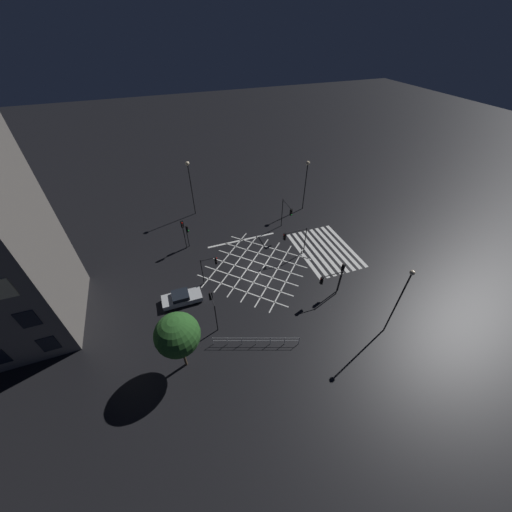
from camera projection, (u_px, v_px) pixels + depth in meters
ground_plane at (256, 267)px, 35.02m from camera, size 200.00×200.00×0.00m
road_markings at (300, 255)px, 36.79m from camera, size 14.19×20.17×0.01m
traffic_light_sw_main at (342, 272)px, 30.30m from camera, size 0.39×0.36×3.94m
traffic_light_ne_cross at (187, 232)px, 36.60m from camera, size 0.36×0.39×3.28m
traffic_light_median_north at (210, 265)px, 31.46m from camera, size 0.36×1.90×3.63m
traffic_light_ne_main at (183, 229)px, 35.74m from camera, size 0.39×0.36×4.35m
traffic_light_se_main at (287, 211)px, 38.50m from camera, size 2.95×0.36×4.48m
traffic_light_nw_main at (213, 304)px, 27.11m from camera, size 2.03×0.36×3.73m
traffic_light_sw_cross at (329, 281)px, 29.67m from camera, size 0.36×2.56×3.52m
traffic_light_median_south at (294, 237)px, 34.71m from camera, size 0.36×3.19×3.97m
street_lamp_east at (401, 294)px, 24.70m from camera, size 0.43×0.43×8.12m
street_lamp_west at (190, 177)px, 40.24m from camera, size 0.56×0.56×8.30m
street_lamp_far at (307, 174)px, 41.52m from camera, size 0.57×0.57×7.77m
street_tree_near at (177, 335)px, 22.44m from camera, size 3.66×3.66×6.39m
waiting_car at (182, 298)px, 30.55m from camera, size 1.83×4.20×1.20m
pedestrian_railing at (256, 340)px, 26.51m from camera, size 2.80×7.59×1.05m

